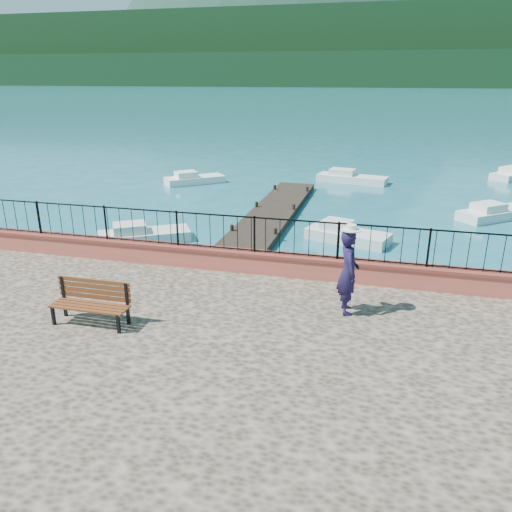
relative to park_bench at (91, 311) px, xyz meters
The scene contains 14 objects.
ground 3.28m from the park_bench, ahead, with size 2000.00×2000.00×0.00m, color #19596B.
parapet 4.77m from the park_bench, 52.26° to the left, with size 28.00×0.46×0.58m, color #C55147.
railing 4.83m from the park_bench, 52.26° to the left, with size 27.00×0.05×0.95m, color black.
dock 12.18m from the park_bench, 85.64° to the left, with size 2.00×16.00×0.30m, color #2D231C.
far_forest 300.18m from the park_bench, 89.44° to the left, with size 900.00×60.00×18.00m, color black.
foothills 360.67m from the park_bench, 89.54° to the left, with size 900.00×120.00×44.00m, color black.
park_bench is the anchor object (origin of this frame).
person 5.62m from the park_bench, 20.42° to the left, with size 0.70×0.46×1.93m, color #171134.
hat 5.84m from the park_bench, 20.42° to the left, with size 0.44×0.44×0.12m, color white.
boat_0 9.37m from the park_bench, 110.22° to the left, with size 3.55×1.30×0.80m, color silver.
boat_1 11.79m from the park_bench, 66.85° to the left, with size 3.25×1.30×0.80m, color silver.
boat_2 19.39m from the park_bench, 55.47° to the left, with size 3.82×1.30×0.80m, color silver.
boat_3 20.59m from the park_bench, 105.11° to the left, with size 3.55×1.30×0.80m, color white.
boat_4 22.97m from the park_bench, 80.20° to the left, with size 4.23×1.30×0.80m, color silver.
Camera 1 is at (2.90, -8.49, 6.24)m, focal length 35.00 mm.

